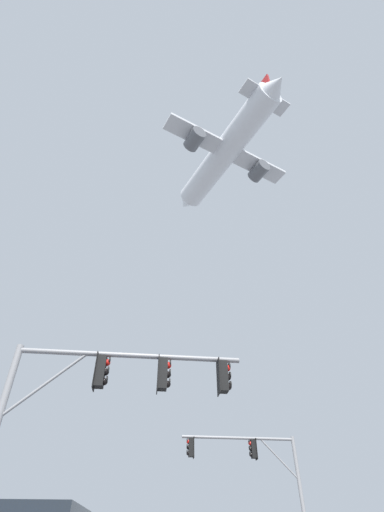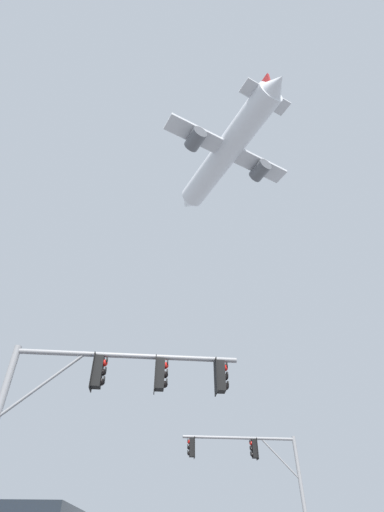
# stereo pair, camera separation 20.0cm
# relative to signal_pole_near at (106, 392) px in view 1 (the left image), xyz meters

# --- Properties ---
(signal_pole_near) EXTENTS (6.60, 0.80, 5.74)m
(signal_pole_near) POSITION_rel_signal_pole_near_xyz_m (0.00, 0.00, 0.00)
(signal_pole_near) COLOR gray
(signal_pole_near) RESTS_ON ground
(signal_pole_far) EXTENTS (6.30, 0.77, 5.93)m
(signal_pole_far) POSITION_rel_signal_pole_near_xyz_m (6.26, 11.59, 0.02)
(signal_pole_far) COLOR gray
(signal_pole_far) RESTS_ON ground
(airplane) EXTENTS (17.11, 22.16, 6.42)m
(airplane) POSITION_rel_signal_pole_near_xyz_m (7.61, 19.63, 38.33)
(airplane) COLOR white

